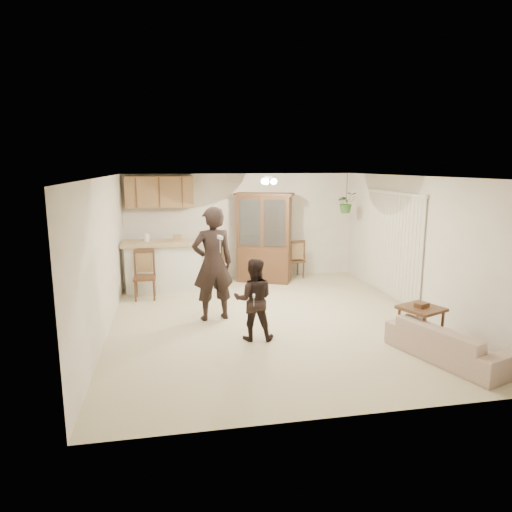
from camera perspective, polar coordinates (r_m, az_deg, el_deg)
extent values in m
plane|color=beige|center=(8.15, 1.84, -7.97)|extent=(6.50, 6.50, 0.00)
cube|color=white|center=(7.70, 1.96, 9.88)|extent=(5.50, 6.50, 0.02)
cube|color=silver|center=(10.99, -1.80, 3.74)|extent=(5.50, 0.02, 2.50)
cube|color=silver|center=(4.80, 10.42, -6.29)|extent=(5.50, 0.02, 2.50)
cube|color=silver|center=(7.72, -18.44, -0.03)|extent=(0.02, 6.50, 2.50)
cube|color=silver|center=(8.84, 19.57, 1.26)|extent=(0.02, 6.50, 2.50)
cube|color=silver|center=(10.10, -11.39, -1.46)|extent=(1.60, 0.55, 1.00)
cube|color=tan|center=(10.00, -11.52, 1.61)|extent=(1.75, 0.70, 0.08)
cube|color=#895F3C|center=(10.60, -11.97, 7.84)|extent=(1.50, 0.34, 0.70)
imported|color=#2A5120|center=(10.72, 11.22, 6.57)|extent=(0.43, 0.37, 0.48)
cylinder|color=#29231E|center=(10.70, 11.29, 8.30)|extent=(0.01, 0.01, 0.65)
imported|color=beige|center=(6.99, 22.97, -9.04)|extent=(1.28, 2.01, 0.73)
imported|color=black|center=(7.99, -5.41, -1.70)|extent=(0.72, 0.54, 1.80)
imported|color=black|center=(7.08, -0.29, -5.22)|extent=(0.73, 0.62, 1.35)
cube|color=#3D1E16|center=(10.70, 1.02, -1.06)|extent=(1.31, 0.94, 0.81)
cube|color=#3D1E16|center=(10.53, 1.04, 4.32)|extent=(1.28, 0.88, 1.21)
cube|color=silver|center=(10.53, 1.04, 4.32)|extent=(0.97, 0.44, 1.06)
cube|color=#3D1E16|center=(10.48, 1.05, 7.73)|extent=(1.41, 0.99, 0.06)
cube|color=#3D1E16|center=(7.29, 19.98, -6.19)|extent=(0.72, 0.72, 0.04)
cube|color=#3D1E16|center=(7.42, 19.76, -9.29)|extent=(0.61, 0.61, 0.03)
cube|color=#3D1E16|center=(7.27, 20.01, -5.77)|extent=(0.23, 0.20, 0.07)
cube|color=#3D1E16|center=(9.56, -13.75, -2.66)|extent=(0.44, 0.44, 0.05)
cube|color=#A18150|center=(9.50, -13.82, -1.08)|extent=(0.33, 0.04, 0.38)
cube|color=#3D1E16|center=(9.45, -13.89, 0.39)|extent=(0.40, 0.04, 0.08)
cube|color=#3D1E16|center=(10.22, -5.59, -1.41)|extent=(0.63, 0.63, 0.05)
cube|color=#A18150|center=(10.16, -5.62, 0.12)|extent=(0.21, 0.31, 0.40)
cube|color=#3D1E16|center=(10.11, -5.64, 1.56)|extent=(0.25, 0.38, 0.08)
cube|color=#3D1E16|center=(11.11, 4.80, -0.58)|extent=(0.47, 0.47, 0.05)
cube|color=#A18150|center=(11.06, 4.82, 0.70)|extent=(0.31, 0.08, 0.36)
cube|color=#3D1E16|center=(11.02, 4.84, 1.90)|extent=(0.38, 0.09, 0.07)
cube|color=white|center=(7.43, -4.52, 2.33)|extent=(0.08, 0.18, 0.05)
cube|color=white|center=(6.76, -0.27, -4.99)|extent=(0.05, 0.12, 0.03)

